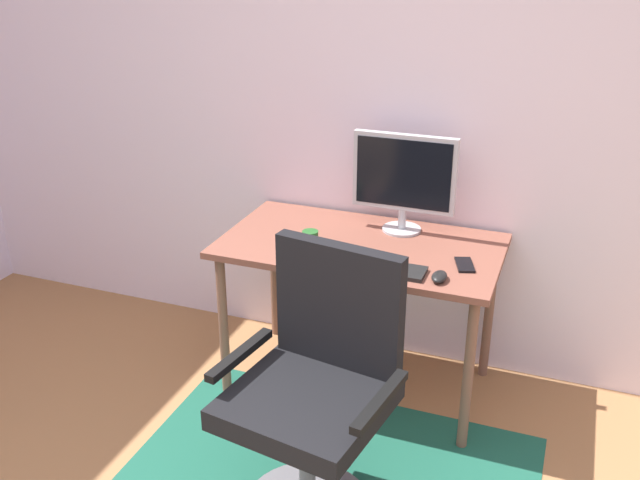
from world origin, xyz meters
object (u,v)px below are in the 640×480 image
object	(u,v)px
desk	(360,259)
coffee_cup	(310,240)
computer_mouse	(439,277)
office_chair	(316,404)
cell_phone	(465,265)
monitor	(404,177)
keyboard	(374,267)

from	to	relation	value
desk	coffee_cup	distance (m)	0.26
desk	computer_mouse	bearing A→B (deg)	-31.26
desk	coffee_cup	xyz separation A→B (m)	(-0.19, -0.14, 0.12)
coffee_cup	office_chair	distance (m)	0.81
computer_mouse	cell_phone	size ratio (longest dim) A/B	0.74
computer_mouse	coffee_cup	size ratio (longest dim) A/B	1.22
monitor	cell_phone	size ratio (longest dim) A/B	3.38
cell_phone	office_chair	distance (m)	0.89
computer_mouse	keyboard	bearing A→B (deg)	177.57
monitor	office_chair	world-z (taller)	monitor
computer_mouse	office_chair	xyz separation A→B (m)	(-0.30, -0.59, -0.29)
monitor	coffee_cup	size ratio (longest dim) A/B	5.54
computer_mouse	coffee_cup	world-z (taller)	coffee_cup
monitor	keyboard	distance (m)	0.51
monitor	coffee_cup	distance (m)	0.52
monitor	coffee_cup	xyz separation A→B (m)	(-0.32, -0.35, -0.22)
monitor	keyboard	xyz separation A→B (m)	(-0.00, -0.44, -0.25)
monitor	office_chair	distance (m)	1.17
keyboard	coffee_cup	bearing A→B (deg)	163.82
coffee_cup	office_chair	size ratio (longest dim) A/B	0.08
desk	office_chair	size ratio (longest dim) A/B	1.21
monitor	desk	bearing A→B (deg)	-122.91
desk	computer_mouse	world-z (taller)	computer_mouse
monitor	office_chair	size ratio (longest dim) A/B	0.46
keyboard	cell_phone	distance (m)	0.38
computer_mouse	cell_phone	bearing A→B (deg)	67.61
coffee_cup	monitor	bearing A→B (deg)	47.52
desk	monitor	xyz separation A→B (m)	(0.13, 0.21, 0.34)
desk	coffee_cup	size ratio (longest dim) A/B	14.54
monitor	keyboard	world-z (taller)	monitor
office_chair	cell_phone	bearing A→B (deg)	72.99
cell_phone	keyboard	bearing A→B (deg)	-173.75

